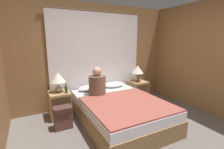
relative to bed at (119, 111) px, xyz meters
The scene contains 16 objects.
ground_plane 0.87m from the bed, 90.00° to the right, with size 16.00×16.00×0.00m, color #66605B.
wall_back 1.54m from the bed, 90.00° to the left, with size 4.08×0.06×2.50m.
curtain_panel 1.43m from the bed, 90.00° to the left, with size 2.54×0.02×2.32m.
bed is the anchor object (origin of this frame).
nightstand_left 1.29m from the bed, 142.95° to the left, with size 0.42×0.47×0.56m.
nightstand_right 1.29m from the bed, 37.05° to the left, with size 0.42×0.47×0.56m.
lamp_left 1.44m from the bed, 141.91° to the left, with size 0.32×0.32×0.42m.
lamp_right 1.44m from the bed, 38.09° to the left, with size 0.32×0.32×0.42m.
pillow_left 0.95m from the bed, 111.17° to the left, with size 0.55×0.33×0.12m.
pillow_right 0.95m from the bed, 68.83° to the left, with size 0.55×0.33×0.12m.
blanket_on_bed 0.39m from the bed, 90.00° to the right, with size 1.41×1.43×0.03m.
person_left_in_bed 0.73m from the bed, 121.12° to the left, with size 0.36×0.36×0.62m.
beer_bottle_on_left_stand 1.18m from the bed, 144.24° to the left, with size 0.06×0.06×0.21m.
beer_bottle_on_right_stand 1.20m from the bed, 34.82° to the left, with size 0.06×0.06×0.21m.
backpack_on_floor 1.10m from the bed, 166.07° to the left, with size 0.32×0.23×0.43m.
handbag_on_floor 1.09m from the bed, 20.69° to the left, with size 0.36×0.19×0.40m.
Camera 1 is at (-1.54, -1.82, 1.64)m, focal length 26.00 mm.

